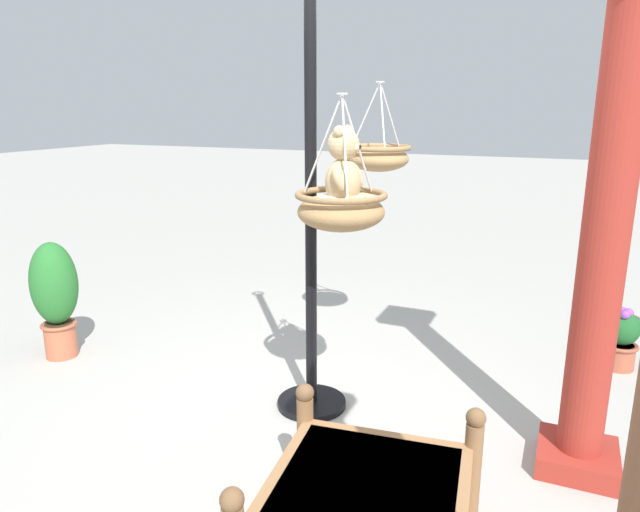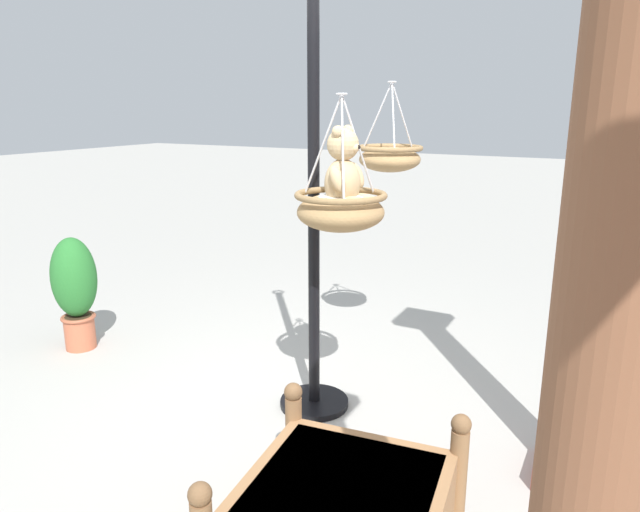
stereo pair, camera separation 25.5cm
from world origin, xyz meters
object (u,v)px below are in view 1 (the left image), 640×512
at_px(teddy_bear, 345,173).
at_px(display_pole_central, 311,287).
at_px(greenhouse_pillar_right, 604,244).
at_px(potted_plant_fern_front, 55,294).
at_px(hanging_basket_left_high, 378,157).
at_px(potted_plant_flowering_red, 621,338).
at_px(hanging_basket_with_teddy, 341,209).

bearing_deg(teddy_bear, display_pole_central, -118.86).
bearing_deg(greenhouse_pillar_right, potted_plant_fern_front, -89.59).
relative_size(teddy_bear, hanging_basket_left_high, 0.72).
xyz_separation_m(display_pole_central, teddy_bear, (0.15, 0.27, 0.72)).
bearing_deg(greenhouse_pillar_right, potted_plant_flowering_red, 169.32).
xyz_separation_m(hanging_basket_with_teddy, potted_plant_fern_front, (-0.08, -2.34, -0.83)).
height_order(teddy_bear, potted_plant_flowering_red, teddy_bear).
height_order(teddy_bear, greenhouse_pillar_right, greenhouse_pillar_right).
height_order(hanging_basket_left_high, potted_plant_fern_front, hanging_basket_left_high).
relative_size(hanging_basket_with_teddy, potted_plant_flowering_red, 1.56).
bearing_deg(display_pole_central, potted_plant_fern_front, -88.16).
relative_size(display_pole_central, potted_plant_fern_front, 2.82).
bearing_deg(potted_plant_fern_front, hanging_basket_left_high, 113.22).
bearing_deg(hanging_basket_left_high, hanging_basket_with_teddy, 6.78).
height_order(teddy_bear, hanging_basket_left_high, hanging_basket_left_high).
xyz_separation_m(hanging_basket_with_teddy, hanging_basket_left_high, (-1.03, -0.12, 0.20)).
xyz_separation_m(teddy_bear, potted_plant_fern_front, (-0.08, -2.36, -1.03)).
bearing_deg(teddy_bear, potted_plant_fern_front, -92.01).
bearing_deg(greenhouse_pillar_right, teddy_bear, -85.20).
height_order(hanging_basket_with_teddy, hanging_basket_left_high, hanging_basket_left_high).
relative_size(hanging_basket_left_high, potted_plant_fern_front, 0.68).
xyz_separation_m(greenhouse_pillar_right, potted_plant_flowering_red, (-1.45, 0.27, -1.00)).
height_order(teddy_bear, potted_plant_fern_front, teddy_bear).
relative_size(greenhouse_pillar_right, potted_plant_flowering_red, 5.45).
distance_m(teddy_bear, potted_plant_flowering_red, 2.57).
bearing_deg(hanging_basket_with_teddy, potted_plant_fern_front, -92.03).
distance_m(hanging_basket_with_teddy, greenhouse_pillar_right, 1.33).
relative_size(teddy_bear, greenhouse_pillar_right, 0.17).
bearing_deg(hanging_basket_left_high, display_pole_central, -8.17).
bearing_deg(display_pole_central, hanging_basket_left_high, 171.83).
distance_m(teddy_bear, potted_plant_fern_front, 2.58).
distance_m(display_pole_central, potted_plant_fern_front, 2.11).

